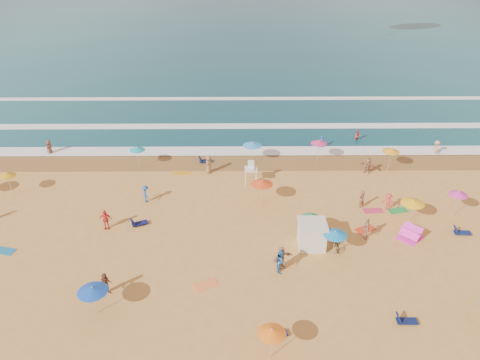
{
  "coord_description": "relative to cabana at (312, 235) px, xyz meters",
  "views": [
    {
      "loc": [
        -1.85,
        -31.33,
        22.55
      ],
      "look_at": [
        -1.57,
        6.0,
        1.5
      ],
      "focal_mm": 35.0,
      "sensor_mm": 36.0,
      "label": 1
    }
  ],
  "objects": [
    {
      "name": "bicycle",
      "position": [
        1.9,
        -0.3,
        -0.52
      ],
      "size": [
        0.78,
        1.87,
        0.96
      ],
      "primitive_type": "imported",
      "rotation": [
        0.0,
        0.0,
        0.08
      ],
      "color": "black",
      "rests_on": "ground"
    },
    {
      "name": "beachgoers",
      "position": [
        -3.88,
        6.09,
        -0.18
      ],
      "size": [
        45.5,
        25.91,
        2.13
      ],
      "color": "brown",
      "rests_on": "ground"
    },
    {
      "name": "towels",
      "position": [
        -5.45,
        -1.6,
        -0.98
      ],
      "size": [
        46.13,
        26.04,
        0.03
      ],
      "color": "#E3531C",
      "rests_on": "ground"
    },
    {
      "name": "loungers",
      "position": [
        0.66,
        -1.73,
        -0.83
      ],
      "size": [
        60.7,
        26.25,
        0.34
      ],
      "color": "#0E1B49",
      "rests_on": "ground"
    },
    {
      "name": "surf_foam",
      "position": [
        -3.95,
        23.23,
        -0.9
      ],
      "size": [
        200.0,
        18.7,
        0.05
      ],
      "color": "white",
      "rests_on": "ground"
    },
    {
      "name": "ground",
      "position": [
        -3.95,
        1.91,
        -1.0
      ],
      "size": [
        220.0,
        220.0,
        0.0
      ],
      "primitive_type": "plane",
      "color": "gold",
      "rests_on": "ground"
    },
    {
      "name": "wet_sand",
      "position": [
        -3.95,
        14.41,
        -0.99
      ],
      "size": [
        220.0,
        220.0,
        0.0
      ],
      "primitive_type": "plane",
      "color": "olive",
      "rests_on": "ground"
    },
    {
      "name": "popup_tents",
      "position": [
        14.69,
        5.52,
        -0.4
      ],
      "size": [
        15.54,
        11.29,
        1.2
      ],
      "color": "#FF38CE",
      "rests_on": "ground"
    },
    {
      "name": "ocean",
      "position": [
        -3.95,
        85.91,
        -1.0
      ],
      "size": [
        220.0,
        140.0,
        0.18
      ],
      "primitive_type": "cube",
      "color": "#0C4756",
      "rests_on": "ground"
    },
    {
      "name": "cabana",
      "position": [
        0.0,
        0.0,
        0.0
      ],
      "size": [
        2.0,
        2.0,
        2.0
      ],
      "primitive_type": "cube",
      "color": "silver",
      "rests_on": "ground"
    },
    {
      "name": "beach_umbrellas",
      "position": [
        -2.71,
        3.43,
        1.14
      ],
      "size": [
        63.06,
        27.86,
        0.77
      ],
      "color": "#D52F72",
      "rests_on": "ground"
    },
    {
      "name": "cabana_roof",
      "position": [
        -0.0,
        0.0,
        1.06
      ],
      "size": [
        2.2,
        2.2,
        0.12
      ],
      "primitive_type": "cube",
      "color": "silver",
      "rests_on": "cabana"
    },
    {
      "name": "lifeguard_stand",
      "position": [
        -4.46,
        9.95,
        0.05
      ],
      "size": [
        1.2,
        1.2,
        2.1
      ],
      "primitive_type": null,
      "color": "white",
      "rests_on": "ground"
    }
  ]
}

